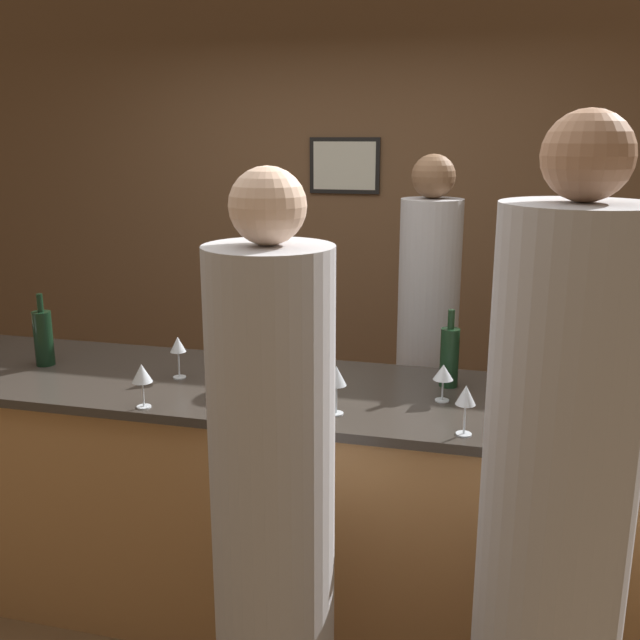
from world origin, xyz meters
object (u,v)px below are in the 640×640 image
object	(u,v)px
wine_bottle_0	(449,356)
wine_bottle_2	(43,337)
guest_0	(553,534)
wine_bottle_1	(516,356)
guest_1	(273,519)
bartender	(426,366)

from	to	relation	value
wine_bottle_0	wine_bottle_2	distance (m)	1.69
wine_bottle_0	guest_0	bearing A→B (deg)	-69.72
wine_bottle_1	guest_1	bearing A→B (deg)	-123.11
bartender	wine_bottle_2	xyz separation A→B (m)	(-1.54, -0.69, 0.23)
guest_1	wine_bottle_0	size ratio (longest dim) A/B	6.08
wine_bottle_0	wine_bottle_2	world-z (taller)	wine_bottle_2
bartender	wine_bottle_1	xyz separation A→B (m)	(0.39, -0.43, 0.21)
wine_bottle_0	wine_bottle_2	bearing A→B (deg)	-175.02
guest_1	wine_bottle_0	distance (m)	1.04
wine_bottle_0	wine_bottle_1	bearing A→B (deg)	24.23
guest_1	wine_bottle_2	xyz separation A→B (m)	(-1.26, 0.77, 0.24)
guest_1	wine_bottle_1	bearing A→B (deg)	56.89
bartender	wine_bottle_0	size ratio (longest dim) A/B	6.08
wine_bottle_1	bartender	bearing A→B (deg)	132.24
bartender	wine_bottle_0	world-z (taller)	bartender
bartender	guest_1	xyz separation A→B (m)	(-0.29, -1.46, -0.02)
guest_0	wine_bottle_1	size ratio (longest dim) A/B	7.27
guest_1	wine_bottle_2	bearing A→B (deg)	148.40
guest_1	wine_bottle_0	world-z (taller)	guest_1
bartender	guest_0	size ratio (longest dim) A/B	0.93
guest_1	wine_bottle_2	world-z (taller)	guest_1
wine_bottle_2	guest_0	bearing A→B (deg)	-20.86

